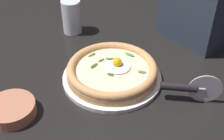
# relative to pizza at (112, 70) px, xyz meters

# --- Properties ---
(ground_plane) EXTENTS (2.40, 2.40, 0.03)m
(ground_plane) POSITION_rel_pizza_xyz_m (-0.03, 0.01, -0.05)
(ground_plane) COLOR black
(ground_plane) RESTS_ON ground
(pizza_plate) EXTENTS (0.28, 0.28, 0.01)m
(pizza_plate) POSITION_rel_pizza_xyz_m (-0.00, 0.00, -0.02)
(pizza_plate) COLOR white
(pizza_plate) RESTS_ON ground
(pizza) EXTENTS (0.25, 0.25, 0.05)m
(pizza) POSITION_rel_pizza_xyz_m (0.00, 0.00, 0.00)
(pizza) COLOR tan
(pizza) RESTS_ON pizza_plate
(side_bowl) EXTENTS (0.12, 0.12, 0.03)m
(side_bowl) POSITION_rel_pizza_xyz_m (-0.27, 0.10, -0.01)
(side_bowl) COLOR #B67153
(side_bowl) RESTS_ON ground
(pizza_cutter) EXTENTS (0.10, 0.14, 0.09)m
(pizza_cutter) POSITION_rel_pizza_xyz_m (0.06, -0.20, 0.01)
(pizza_cutter) COLOR silver
(pizza_cutter) RESTS_ON ground
(drinking_glass) EXTENTS (0.07, 0.07, 0.12)m
(drinking_glass) POSITION_rel_pizza_xyz_m (0.11, 0.28, 0.02)
(drinking_glass) COLOR silver
(drinking_glass) RESTS_ON ground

